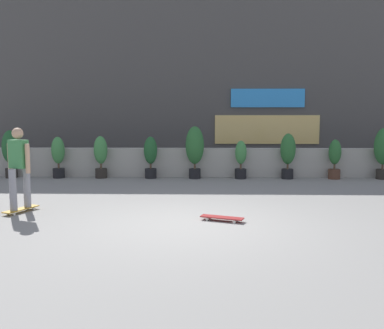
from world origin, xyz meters
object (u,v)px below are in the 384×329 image
object	(u,v)px
potted_plant_2	(101,155)
potted_plant_3	(151,155)
potted_plant_5	(241,159)
potted_plant_1	(58,155)
potted_plant_4	(195,148)
potted_plant_8	(383,149)
potted_plant_7	(335,158)
skater_mid_plaza	(19,166)
potted_plant_6	(288,153)
potted_plant_0	(10,150)
skateboard_near_camera	(222,218)

from	to	relation	value
potted_plant_2	potted_plant_3	world-z (taller)	potted_plant_2
potted_plant_2	potted_plant_5	xyz separation A→B (m)	(4.33, -0.00, -0.12)
potted_plant_1	potted_plant_4	size ratio (longest dim) A/B	0.80
potted_plant_3	potted_plant_8	bearing A→B (deg)	0.00
potted_plant_7	skater_mid_plaza	xyz separation A→B (m)	(-7.69, -4.72, 0.30)
potted_plant_6	potted_plant_5	bearing A→B (deg)	-180.00
potted_plant_3	potted_plant_5	bearing A→B (deg)	0.00
potted_plant_5	potted_plant_3	bearing A→B (deg)	180.00
potted_plant_4	potted_plant_8	size ratio (longest dim) A/B	1.03
potted_plant_0	potted_plant_5	world-z (taller)	potted_plant_0
potted_plant_7	potted_plant_5	bearing A→B (deg)	-180.00
potted_plant_5	skater_mid_plaza	size ratio (longest dim) A/B	0.69
potted_plant_4	skater_mid_plaza	distance (m)	5.82
potted_plant_3	potted_plant_5	world-z (taller)	potted_plant_3
potted_plant_1	potted_plant_4	world-z (taller)	potted_plant_4
potted_plant_0	potted_plant_8	distance (m)	11.48
potted_plant_4	potted_plant_5	bearing A→B (deg)	-0.00
potted_plant_3	skater_mid_plaza	xyz separation A→B (m)	(-2.04, -4.72, 0.23)
potted_plant_1	potted_plant_8	world-z (taller)	potted_plant_8
potted_plant_2	skater_mid_plaza	distance (m)	4.75
potted_plant_5	potted_plant_6	world-z (taller)	potted_plant_6
potted_plant_2	skateboard_near_camera	bearing A→B (deg)	-56.56
skater_mid_plaza	skateboard_near_camera	world-z (taller)	skater_mid_plaza
potted_plant_0	potted_plant_1	bearing A→B (deg)	0.00
skateboard_near_camera	potted_plant_7	bearing A→B (deg)	55.38
potted_plant_1	potted_plant_8	distance (m)	9.98
potted_plant_1	potted_plant_6	xyz separation A→B (m)	(7.10, -0.00, 0.09)
potted_plant_8	skater_mid_plaza	world-z (taller)	skater_mid_plaza
potted_plant_7	skateboard_near_camera	bearing A→B (deg)	-124.62
potted_plant_2	potted_plant_8	distance (m)	8.65
potted_plant_2	skater_mid_plaza	xyz separation A→B (m)	(-0.49, -4.72, 0.21)
potted_plant_6	potted_plant_8	bearing A→B (deg)	0.00
potted_plant_1	potted_plant_7	bearing A→B (deg)	-0.00
potted_plant_6	skateboard_near_camera	size ratio (longest dim) A/B	1.70
potted_plant_3	skater_mid_plaza	bearing A→B (deg)	-113.38
potted_plant_8	skateboard_near_camera	xyz separation A→B (m)	(-5.13, -5.33, -0.85)
potted_plant_4	potted_plant_5	size ratio (longest dim) A/B	1.37
potted_plant_6	skater_mid_plaza	size ratio (longest dim) A/B	0.82
potted_plant_0	skater_mid_plaza	world-z (taller)	skater_mid_plaza
potted_plant_4	potted_plant_3	bearing A→B (deg)	-180.00
potted_plant_7	potted_plant_8	size ratio (longest dim) A/B	0.77
potted_plant_1	potted_plant_3	world-z (taller)	potted_plant_3
potted_plant_0	skateboard_near_camera	xyz separation A→B (m)	(6.34, -5.33, -0.80)
potted_plant_3	potted_plant_7	distance (m)	5.65
potted_plant_8	potted_plant_7	bearing A→B (deg)	180.00
potted_plant_4	potted_plant_6	xyz separation A→B (m)	(2.85, 0.00, -0.15)
potted_plant_1	potted_plant_3	xyz separation A→B (m)	(2.88, -0.00, 0.01)
potted_plant_2	potted_plant_3	size ratio (longest dim) A/B	1.01
potted_plant_0	potted_plant_3	bearing A→B (deg)	0.00
potted_plant_7	skater_mid_plaza	bearing A→B (deg)	-148.45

